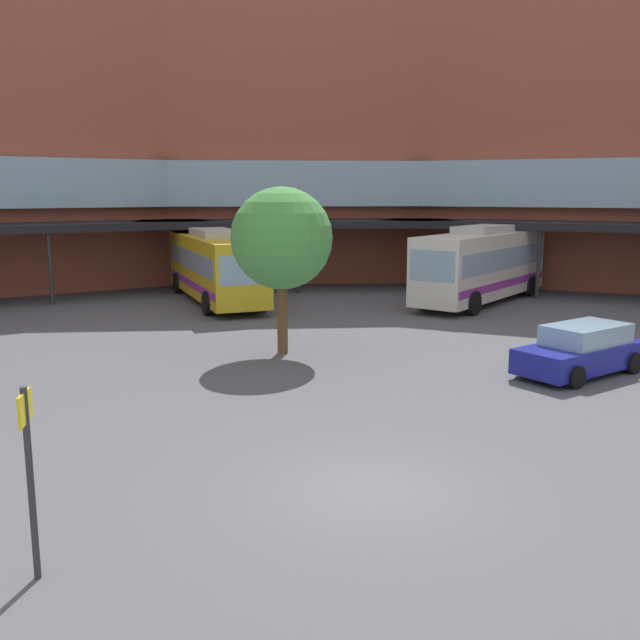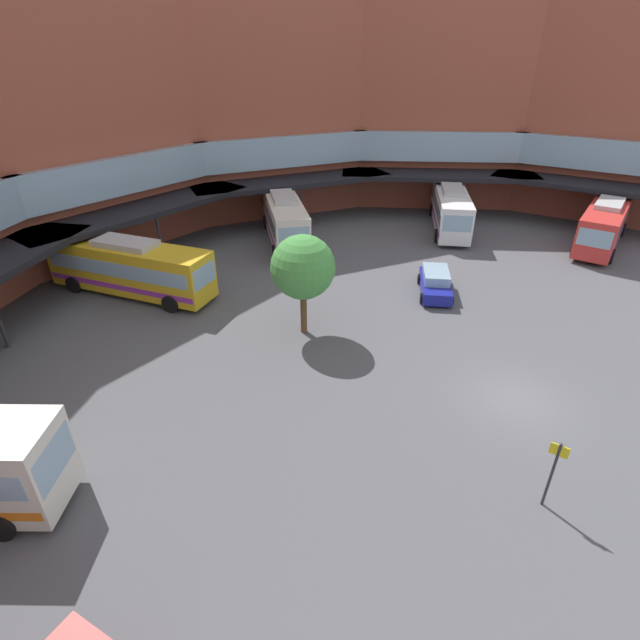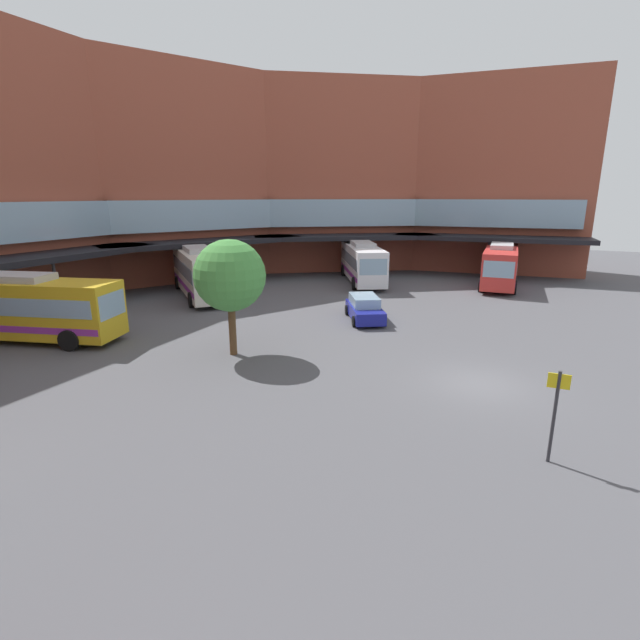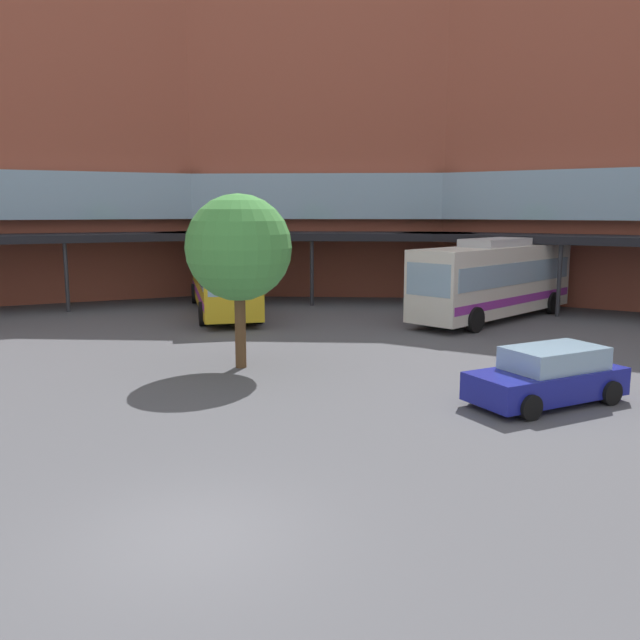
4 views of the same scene
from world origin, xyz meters
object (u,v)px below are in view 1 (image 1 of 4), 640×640
bus_1 (215,265)px  stop_sign_post (29,465)px  bus_0 (482,264)px  parked_car (581,351)px  plaza_tree (282,239)px

bus_1 → stop_sign_post: size_ratio=3.95×
bus_0 → bus_1: size_ratio=0.85×
bus_0 → stop_sign_post: size_ratio=3.37×
bus_0 → parked_car: bearing=36.0°
plaza_tree → stop_sign_post: (-4.00, -14.19, -2.19)m
bus_0 → parked_car: size_ratio=2.06×
bus_1 → stop_sign_post: (-1.01, -25.97, -0.11)m
bus_0 → stop_sign_post: bus_0 is taller
stop_sign_post → bus_1: bearing=87.8°
bus_1 → parked_car: bearing=21.3°
parked_car → plaza_tree: size_ratio=0.83×
bus_0 → plaza_tree: size_ratio=1.70×
bus_1 → stop_sign_post: bus_1 is taller
bus_0 → parked_car: (-1.23, -14.03, -1.20)m
bus_1 → parked_car: size_ratio=2.41×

